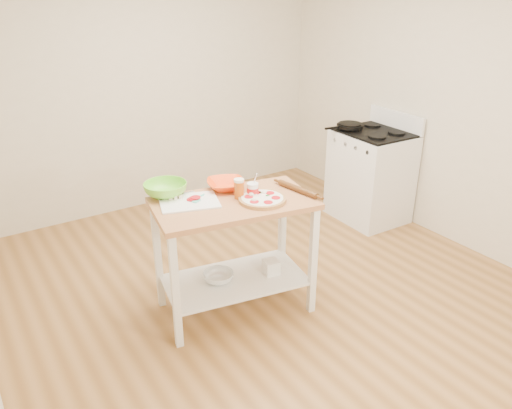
{
  "coord_description": "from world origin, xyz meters",
  "views": [
    {
      "loc": [
        -1.97,
        -2.77,
        2.3
      ],
      "look_at": [
        -0.17,
        -0.06,
        0.85
      ],
      "focal_mm": 35.0,
      "sensor_mm": 36.0,
      "label": 1
    }
  ],
  "objects": [
    {
      "name": "room_shell",
      "position": [
        0.0,
        0.0,
        1.35
      ],
      "size": [
        4.04,
        4.54,
        2.74
      ],
      "color": "#9C6C39",
      "rests_on": "ground"
    },
    {
      "name": "cutting_board",
      "position": [
        -0.61,
        0.14,
        0.91
      ],
      "size": [
        0.47,
        0.41,
        0.04
      ],
      "rotation": [
        0.0,
        0.0,
        -0.31
      ],
      "color": "white",
      "rests_on": "prep_island"
    },
    {
      "name": "skillet",
      "position": [
        1.53,
        0.82,
        0.98
      ],
      "size": [
        0.42,
        0.27,
        0.03
      ],
      "rotation": [
        0.0,
        0.0,
        -0.18
      ],
      "color": "black",
      "rests_on": "gas_stove"
    },
    {
      "name": "yogurt_tub",
      "position": [
        -0.18,
        -0.02,
        0.95
      ],
      "size": [
        0.08,
        0.08,
        0.18
      ],
      "color": "white",
      "rests_on": "prep_island"
    },
    {
      "name": "spatula",
      "position": [
        -0.54,
        0.13,
        0.92
      ],
      "size": [
        0.14,
        0.11,
        0.01
      ],
      "rotation": [
        0.0,
        0.0,
        0.44
      ],
      "color": "#4DD1B5",
      "rests_on": "cutting_board"
    },
    {
      "name": "rolling_pin",
      "position": [
        0.14,
        -0.13,
        0.92
      ],
      "size": [
        0.1,
        0.37,
        0.04
      ],
      "primitive_type": "cylinder",
      "rotation": [
        1.57,
        0.0,
        0.15
      ],
      "color": "#5A3414",
      "rests_on": "prep_island"
    },
    {
      "name": "green_bowl",
      "position": [
        -0.69,
        0.34,
        0.95
      ],
      "size": [
        0.38,
        0.38,
        0.1
      ],
      "primitive_type": "imported",
      "rotation": [
        0.0,
        0.0,
        -0.27
      ],
      "color": "#74D536",
      "rests_on": "prep_island"
    },
    {
      "name": "shelf_glass_bowl",
      "position": [
        -0.45,
        0.03,
        0.3
      ],
      "size": [
        0.29,
        0.29,
        0.07
      ],
      "primitive_type": "imported",
      "rotation": [
        0.0,
        0.0,
        -0.3
      ],
      "color": "silver",
      "rests_on": "prep_island"
    },
    {
      "name": "knife",
      "position": [
        -0.67,
        0.27,
        0.92
      ],
      "size": [
        0.27,
        0.03,
        0.01
      ],
      "rotation": [
        0.0,
        0.0,
        -0.03
      ],
      "color": "silver",
      "rests_on": "cutting_board"
    },
    {
      "name": "gas_stove",
      "position": [
        1.69,
        0.61,
        0.47
      ],
      "size": [
        0.64,
        0.74,
        1.11
      ],
      "rotation": [
        0.0,
        0.0,
        -0.03
      ],
      "color": "white",
      "rests_on": "ground"
    },
    {
      "name": "shelf_bin",
      "position": [
        -0.06,
        -0.09,
        0.32
      ],
      "size": [
        0.13,
        0.13,
        0.11
      ],
      "primitive_type": "cube",
      "rotation": [
        0.0,
        0.0,
        -0.18
      ],
      "color": "white",
      "rests_on": "prep_island"
    },
    {
      "name": "pizza",
      "position": [
        -0.17,
        -0.12,
        0.92
      ],
      "size": [
        0.33,
        0.33,
        0.05
      ],
      "rotation": [
        0.0,
        0.0,
        0.1
      ],
      "color": "tan",
      "rests_on": "prep_island"
    },
    {
      "name": "beer_pint",
      "position": [
        -0.27,
        0.01,
        0.97
      ],
      "size": [
        0.07,
        0.07,
        0.14
      ],
      "color": "#B8520E",
      "rests_on": "prep_island"
    },
    {
      "name": "orange_bowl",
      "position": [
        -0.27,
        0.21,
        0.93
      ],
      "size": [
        0.36,
        0.36,
        0.07
      ],
      "primitive_type": "imported",
      "rotation": [
        0.0,
        0.0,
        -0.38
      ],
      "color": "#FF4910",
      "rests_on": "prep_island"
    },
    {
      "name": "prep_island",
      "position": [
        -0.33,
        -0.01,
        0.65
      ],
      "size": [
        1.21,
        0.8,
        0.9
      ],
      "rotation": [
        0.0,
        0.0,
        -0.18
      ],
      "color": "#B87B4B",
      "rests_on": "ground"
    }
  ]
}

